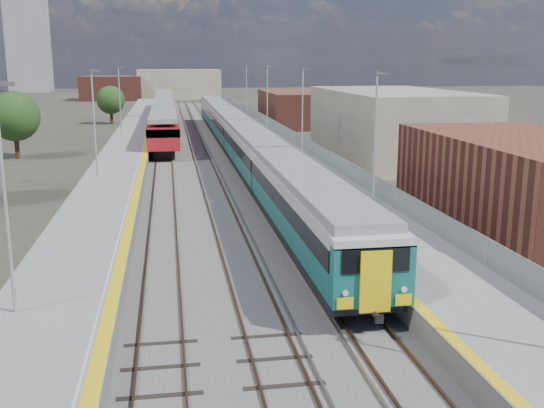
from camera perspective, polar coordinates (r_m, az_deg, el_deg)
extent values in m
plane|color=#47443A|center=(63.59, -4.65, 4.44)|extent=(320.00, 320.00, 0.00)
cube|color=#565451|center=(65.92, -6.79, 4.71)|extent=(10.50, 155.00, 0.06)
cube|color=#4C3323|center=(68.58, -4.35, 5.14)|extent=(0.07, 160.00, 0.14)
cube|color=#4C3323|center=(68.71, -3.15, 5.17)|extent=(0.07, 160.00, 0.14)
cube|color=#4C3323|center=(68.37, -7.28, 5.05)|extent=(0.07, 160.00, 0.14)
cube|color=#4C3323|center=(68.44, -6.07, 5.09)|extent=(0.07, 160.00, 0.14)
cube|color=#4C3323|center=(68.34, -10.22, 4.95)|extent=(0.07, 160.00, 0.14)
cube|color=#4C3323|center=(68.33, -9.01, 4.99)|extent=(0.07, 160.00, 0.14)
cube|color=gray|center=(68.55, -4.62, 5.12)|extent=(0.08, 160.00, 0.10)
cube|color=gray|center=(68.46, -5.80, 5.09)|extent=(0.08, 160.00, 0.10)
cube|color=slate|center=(66.60, -0.31, 5.29)|extent=(4.70, 155.00, 1.00)
cube|color=gray|center=(66.54, -0.31, 5.72)|extent=(4.70, 155.00, 0.03)
cube|color=yellow|center=(66.24, -2.12, 5.70)|extent=(0.40, 155.00, 0.01)
cube|color=gray|center=(66.84, 1.56, 6.26)|extent=(0.06, 155.00, 1.20)
cylinder|color=#9EA0A3|center=(36.88, 9.21, 5.80)|extent=(0.12, 0.12, 7.50)
cube|color=#4C4C4F|center=(36.71, 9.79, 11.46)|extent=(0.70, 0.18, 0.14)
cylinder|color=#9EA0A3|center=(56.12, 2.74, 8.27)|extent=(0.12, 0.12, 7.50)
cube|color=#4C4C4F|center=(56.01, 3.04, 11.99)|extent=(0.70, 0.18, 0.14)
cylinder|color=#9EA0A3|center=(75.76, -0.43, 9.43)|extent=(0.12, 0.12, 7.50)
cube|color=#4C4C4F|center=(75.68, -0.24, 12.19)|extent=(0.70, 0.18, 0.14)
cylinder|color=#9EA0A3|center=(95.55, -2.30, 10.10)|extent=(0.12, 0.12, 7.50)
cube|color=#4C4C4F|center=(95.48, -2.17, 12.29)|extent=(0.70, 0.18, 0.14)
cube|color=slate|center=(65.93, -12.73, 4.90)|extent=(4.30, 155.00, 1.00)
cube|color=gray|center=(65.86, -12.75, 5.33)|extent=(4.30, 155.00, 0.03)
cube|color=yellow|center=(65.77, -11.10, 5.42)|extent=(0.45, 155.00, 0.01)
cube|color=silver|center=(65.78, -11.40, 5.41)|extent=(0.08, 155.00, 0.01)
cylinder|color=#9EA0A3|center=(21.81, -22.81, 0.24)|extent=(0.12, 0.12, 7.50)
cube|color=#4C4C4F|center=(21.33, -23.00, 9.88)|extent=(0.70, 0.18, 0.14)
cylinder|color=#9EA0A3|center=(47.23, -15.64, 6.98)|extent=(0.12, 0.12, 7.50)
cube|color=#4C4C4F|center=(47.00, -15.60, 11.42)|extent=(0.70, 0.18, 0.14)
cylinder|color=#9EA0A3|center=(73.05, -13.48, 8.96)|extent=(0.12, 0.12, 7.50)
cube|color=#4C4C4F|center=(72.91, -13.43, 11.83)|extent=(0.70, 0.18, 0.14)
cube|color=brown|center=(36.72, 22.12, 1.56)|extent=(9.00, 16.00, 5.20)
cube|color=gray|center=(61.73, 10.77, 7.00)|extent=(11.00, 22.00, 6.40)
cube|color=brown|center=(92.75, 1.99, 8.56)|extent=(8.00, 18.00, 4.80)
cube|color=gray|center=(162.86, -8.33, 10.61)|extent=(20.00, 14.00, 7.00)
cube|color=brown|center=(158.40, -14.17, 10.05)|extent=(14.00, 12.00, 5.60)
cube|color=gray|center=(206.93, -21.13, 14.91)|extent=(11.00, 11.00, 40.00)
cube|color=black|center=(31.09, 3.17, -2.65)|extent=(2.72, 19.53, 0.46)
cube|color=#115853|center=(30.89, 3.19, -1.21)|extent=(2.82, 19.53, 1.14)
cube|color=black|center=(30.68, 3.21, 0.42)|extent=(2.88, 19.53, 0.78)
cube|color=silver|center=(30.56, 3.23, 1.56)|extent=(2.82, 19.53, 0.48)
cube|color=gray|center=(30.48, 3.24, 2.33)|extent=(2.50, 19.53, 0.40)
cube|color=black|center=(50.40, -1.71, 3.31)|extent=(2.72, 19.53, 0.46)
cube|color=#115853|center=(50.27, -1.72, 4.21)|extent=(2.82, 19.53, 1.14)
cube|color=black|center=(50.15, -1.72, 5.23)|extent=(2.88, 19.53, 0.78)
cube|color=silver|center=(50.07, -1.73, 5.94)|extent=(2.82, 19.53, 0.48)
cube|color=gray|center=(50.02, -1.73, 6.42)|extent=(2.50, 19.53, 0.40)
cube|color=black|center=(70.11, -3.88, 5.95)|extent=(2.72, 19.53, 0.46)
cube|color=#115853|center=(70.02, -3.89, 6.60)|extent=(2.82, 19.53, 1.14)
cube|color=black|center=(69.93, -3.90, 7.33)|extent=(2.88, 19.53, 0.78)
cube|color=silver|center=(69.88, -3.91, 7.84)|extent=(2.82, 19.53, 0.48)
cube|color=gray|center=(69.84, -3.92, 8.18)|extent=(2.50, 19.53, 0.40)
cube|color=black|center=(89.96, -5.11, 7.42)|extent=(2.72, 19.53, 0.46)
cube|color=#115853|center=(89.89, -5.12, 7.92)|extent=(2.82, 19.53, 1.14)
cube|color=black|center=(89.82, -5.13, 8.50)|extent=(2.88, 19.53, 0.78)
cube|color=silver|center=(89.78, -5.14, 8.89)|extent=(2.82, 19.53, 0.48)
cube|color=gray|center=(89.75, -5.14, 9.16)|extent=(2.50, 19.53, 0.40)
cube|color=#115853|center=(21.48, 8.97, -6.33)|extent=(2.80, 0.60, 2.10)
cube|color=black|center=(21.01, 9.29, -5.05)|extent=(2.30, 0.06, 0.80)
cube|color=yellow|center=(21.18, 9.27, -6.91)|extent=(1.05, 0.10, 2.10)
cube|color=black|center=(68.47, -9.63, 5.31)|extent=(2.03, 17.22, 0.70)
cube|color=maroon|center=(68.28, -9.68, 6.72)|extent=(2.99, 20.26, 2.13)
cube|color=black|center=(68.23, -9.70, 7.16)|extent=(3.05, 20.26, 0.75)
cube|color=gray|center=(68.14, -9.73, 8.05)|extent=(2.67, 20.26, 0.43)
cube|color=black|center=(89.11, -9.60, 6.99)|extent=(2.03, 17.22, 0.70)
cube|color=maroon|center=(88.96, -9.64, 8.07)|extent=(2.99, 20.26, 2.13)
cube|color=black|center=(88.92, -9.65, 8.42)|extent=(3.05, 20.26, 0.75)
cube|color=gray|center=(88.85, -9.68, 9.10)|extent=(2.67, 20.26, 0.43)
cube|color=black|center=(109.79, -9.58, 8.04)|extent=(2.03, 17.22, 0.70)
cube|color=maroon|center=(109.68, -9.61, 8.92)|extent=(2.99, 20.26, 2.13)
cube|color=black|center=(109.64, -9.62, 9.20)|extent=(3.05, 20.26, 0.75)
cube|color=gray|center=(109.59, -9.64, 9.75)|extent=(2.67, 20.26, 0.43)
cylinder|color=#382619|center=(65.23, -21.88, 4.76)|extent=(0.44, 0.44, 2.23)
sphere|color=#233E18|center=(64.94, -22.10, 7.30)|extent=(4.71, 4.71, 4.71)
cylinder|color=#382619|center=(97.29, -14.18, 7.53)|extent=(0.44, 0.44, 1.95)
sphere|color=#233E18|center=(97.11, -14.26, 9.02)|extent=(4.11, 4.11, 4.11)
cylinder|color=#382619|center=(80.03, 10.79, 6.72)|extent=(0.44, 0.44, 2.13)
sphere|color=#233E18|center=(79.80, 10.87, 8.71)|extent=(4.51, 4.51, 4.51)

